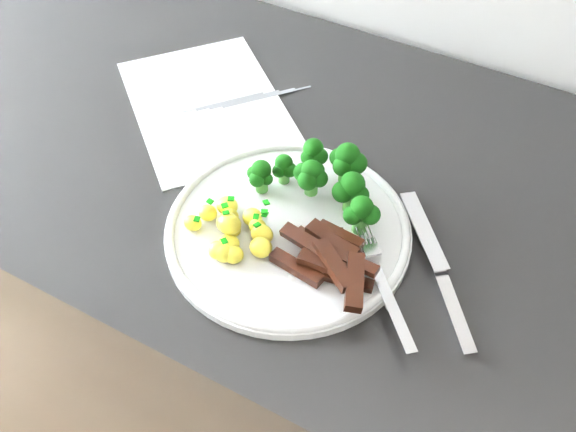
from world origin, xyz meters
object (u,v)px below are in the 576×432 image
at_px(counter, 374,389).
at_px(fork, 384,285).
at_px(broccoli, 327,177).
at_px(recipe_paper, 208,105).
at_px(knife, 444,286).
at_px(plate, 288,229).
at_px(potatoes, 234,230).
at_px(beef_strips, 331,260).

bearing_deg(counter, fork, -82.55).
bearing_deg(counter, broccoli, -157.00).
height_order(recipe_paper, knife, knife).
bearing_deg(recipe_paper, plate, -35.56).
relative_size(recipe_paper, potatoes, 3.10).
bearing_deg(plate, counter, 42.60).
height_order(plate, potatoes, potatoes).
bearing_deg(potatoes, beef_strips, 7.25).
relative_size(recipe_paper, knife, 1.89).
distance_m(recipe_paper, knife, 0.40).
bearing_deg(potatoes, recipe_paper, 130.53).
bearing_deg(recipe_paper, knife, -19.57).
bearing_deg(broccoli, recipe_paper, 159.05).
distance_m(plate, broccoli, 0.07).
height_order(broccoli, knife, broccoli).
bearing_deg(recipe_paper, potatoes, -49.47).
relative_size(recipe_paper, fork, 2.34).
relative_size(plate, potatoes, 2.57).
bearing_deg(beef_strips, fork, -1.07).
xyz_separation_m(broccoli, fork, (0.11, -0.09, -0.03)).
xyz_separation_m(plate, broccoli, (0.02, 0.06, 0.04)).
height_order(potatoes, fork, potatoes).
height_order(beef_strips, knife, beef_strips).
xyz_separation_m(plate, beef_strips, (0.06, -0.02, 0.01)).
height_order(counter, fork, fork).
distance_m(potatoes, beef_strips, 0.11).
height_order(plate, fork, fork).
height_order(recipe_paper, broccoli, broccoli).
distance_m(broccoli, beef_strips, 0.10).
height_order(plate, beef_strips, beef_strips).
distance_m(plate, beef_strips, 0.07).
xyz_separation_m(counter, fork, (0.02, -0.13, 0.47)).
bearing_deg(plate, potatoes, -139.63).
bearing_deg(fork, beef_strips, 178.93).
relative_size(beef_strips, fork, 0.85).
height_order(fork, knife, fork).
relative_size(plate, fork, 1.94).
xyz_separation_m(counter, knife, (0.07, -0.09, 0.46)).
bearing_deg(potatoes, knife, 12.14).
height_order(counter, potatoes, potatoes).
xyz_separation_m(potatoes, knife, (0.22, 0.05, -0.01)).
xyz_separation_m(broccoli, knife, (0.16, -0.05, -0.04)).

